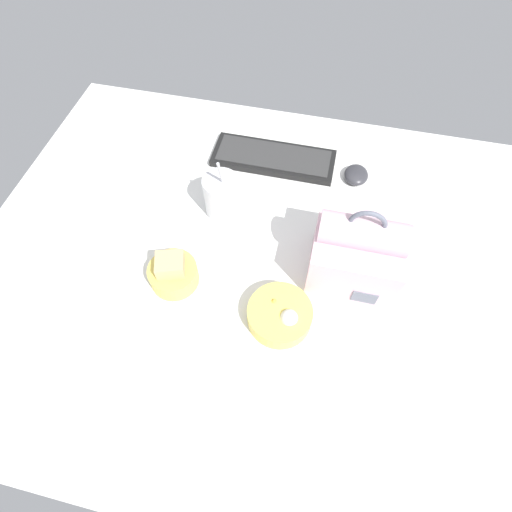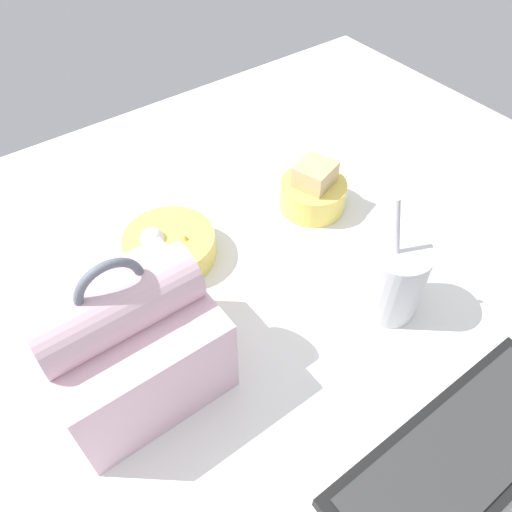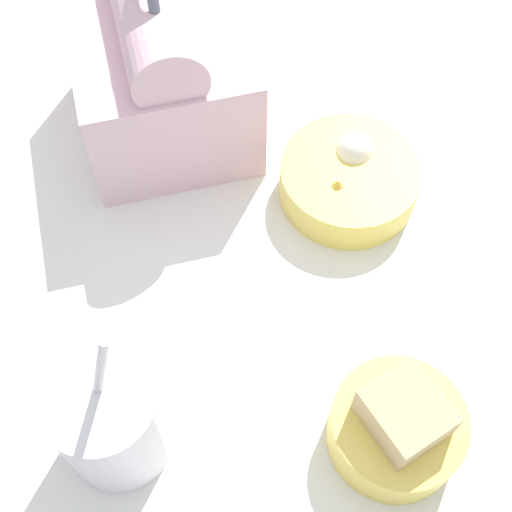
{
  "view_description": "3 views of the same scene",
  "coord_description": "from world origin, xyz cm",
  "px_view_note": "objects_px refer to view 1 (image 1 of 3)",
  "views": [
    {
      "loc": [
        9.35,
        -48.19,
        83.01
      ],
      "look_at": [
        -1.28,
        -1.66,
        7.0
      ],
      "focal_mm": 28.0,
      "sensor_mm": 36.0,
      "label": 1
    },
    {
      "loc": [
        27.27,
        37.08,
        59.31
      ],
      "look_at": [
        -1.28,
        -1.66,
        7.0
      ],
      "focal_mm": 35.0,
      "sensor_mm": 36.0,
      "label": 2
    },
    {
      "loc": [
        -32.23,
        6.17,
        62.25
      ],
      "look_at": [
        -1.28,
        -1.66,
        7.0
      ],
      "focal_mm": 50.0,
      "sensor_mm": 36.0,
      "label": 3
    }
  ],
  "objects_px": {
    "computer_mouse": "(356,175)",
    "lunch_bag": "(357,251)",
    "soup_cup": "(222,195)",
    "bento_bowl_sandwich": "(173,273)",
    "bento_bowl_snacks": "(280,314)",
    "keyboard": "(274,158)"
  },
  "relations": [
    {
      "from": "lunch_bag",
      "to": "bento_bowl_snacks",
      "type": "height_order",
      "value": "lunch_bag"
    },
    {
      "from": "keyboard",
      "to": "bento_bowl_snacks",
      "type": "xyz_separation_m",
      "value": [
        0.11,
        -0.47,
        0.01
      ]
    },
    {
      "from": "keyboard",
      "to": "computer_mouse",
      "type": "relative_size",
      "value": 4.52
    },
    {
      "from": "bento_bowl_sandwich",
      "to": "bento_bowl_snacks",
      "type": "relative_size",
      "value": 0.79
    },
    {
      "from": "bento_bowl_sandwich",
      "to": "bento_bowl_snacks",
      "type": "distance_m",
      "value": 0.26
    },
    {
      "from": "bento_bowl_sandwich",
      "to": "computer_mouse",
      "type": "bearing_deg",
      "value": 47.5
    },
    {
      "from": "bento_bowl_snacks",
      "to": "computer_mouse",
      "type": "bearing_deg",
      "value": 74.76
    },
    {
      "from": "soup_cup",
      "to": "bento_bowl_sandwich",
      "type": "bearing_deg",
      "value": -103.54
    },
    {
      "from": "bento_bowl_sandwich",
      "to": "computer_mouse",
      "type": "height_order",
      "value": "bento_bowl_sandwich"
    },
    {
      "from": "soup_cup",
      "to": "bento_bowl_snacks",
      "type": "bearing_deg",
      "value": -52.9
    },
    {
      "from": "soup_cup",
      "to": "computer_mouse",
      "type": "height_order",
      "value": "soup_cup"
    },
    {
      "from": "bento_bowl_sandwich",
      "to": "bento_bowl_snacks",
      "type": "height_order",
      "value": "bento_bowl_sandwich"
    },
    {
      "from": "lunch_bag",
      "to": "computer_mouse",
      "type": "bearing_deg",
      "value": 92.81
    },
    {
      "from": "keyboard",
      "to": "computer_mouse",
      "type": "height_order",
      "value": "computer_mouse"
    },
    {
      "from": "soup_cup",
      "to": "lunch_bag",
      "type": "bearing_deg",
      "value": -17.28
    },
    {
      "from": "keyboard",
      "to": "bento_bowl_sandwich",
      "type": "xyz_separation_m",
      "value": [
        -0.14,
        -0.43,
        0.02
      ]
    },
    {
      "from": "soup_cup",
      "to": "bento_bowl_snacks",
      "type": "relative_size",
      "value": 1.34
    },
    {
      "from": "soup_cup",
      "to": "computer_mouse",
      "type": "xyz_separation_m",
      "value": [
        0.32,
        0.19,
        -0.04
      ]
    },
    {
      "from": "computer_mouse",
      "to": "soup_cup",
      "type": "bearing_deg",
      "value": -149.77
    },
    {
      "from": "computer_mouse",
      "to": "lunch_bag",
      "type": "bearing_deg",
      "value": -87.19
    },
    {
      "from": "bento_bowl_snacks",
      "to": "lunch_bag",
      "type": "bearing_deg",
      "value": 49.15
    },
    {
      "from": "computer_mouse",
      "to": "bento_bowl_snacks",
      "type": "bearing_deg",
      "value": -105.24
    }
  ]
}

